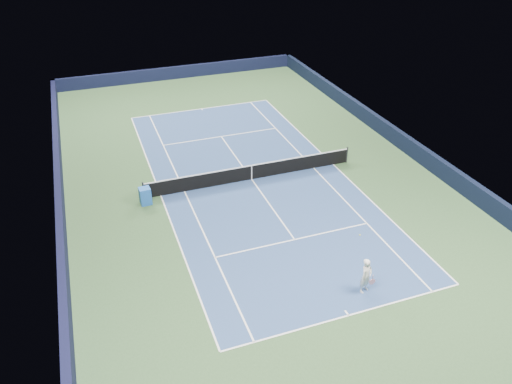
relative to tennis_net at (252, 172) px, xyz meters
name	(u,v)px	position (x,y,z in m)	size (l,w,h in m)	color
ground	(252,179)	(0.00, 0.00, -0.50)	(40.00, 40.00, 0.00)	#2D4C29
wall_far	(179,72)	(0.00, 19.82, 0.05)	(22.00, 0.35, 1.10)	black
wall_right	(406,144)	(10.82, 0.00, 0.05)	(0.35, 40.00, 1.10)	black
wall_left	(60,205)	(-10.82, 0.00, 0.05)	(0.35, 40.00, 1.10)	black
court_surface	(252,179)	(0.00, 0.00, -0.50)	(10.97, 23.77, 0.01)	navy
baseline_far	(202,109)	(0.00, 11.88, -0.50)	(10.97, 0.08, 0.00)	white
baseline_near	(349,315)	(0.00, -11.88, -0.50)	(10.97, 0.08, 0.00)	white
sideline_doubles_right	(333,164)	(5.49, 0.00, -0.50)	(0.08, 23.77, 0.00)	white
sideline_doubles_left	(161,196)	(-5.49, 0.00, -0.50)	(0.08, 23.77, 0.00)	white
sideline_singles_right	(314,168)	(4.12, 0.00, -0.50)	(0.08, 23.77, 0.00)	white
sideline_singles_left	(184,191)	(-4.12, 0.00, -0.50)	(0.08, 23.77, 0.00)	white
service_line_far	(221,136)	(0.00, 6.40, -0.50)	(8.23, 0.08, 0.00)	white
service_line_near	(295,240)	(0.00, -6.40, -0.50)	(8.23, 0.08, 0.00)	white
center_service_line	(252,179)	(0.00, 0.00, -0.50)	(0.08, 12.80, 0.00)	white
center_mark_far	(202,109)	(0.00, 11.73, -0.50)	(0.08, 0.30, 0.00)	white
center_mark_near	(347,313)	(0.00, -11.73, -0.50)	(0.08, 0.30, 0.00)	white
tennis_net	(252,172)	(0.00, 0.00, 0.00)	(12.90, 0.10, 1.07)	black
sponsor_cube	(145,196)	(-6.40, -0.54, -0.01)	(0.64, 0.59, 0.99)	blue
tennis_player	(366,276)	(1.35, -10.81, 0.34)	(0.83, 1.34, 2.32)	white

